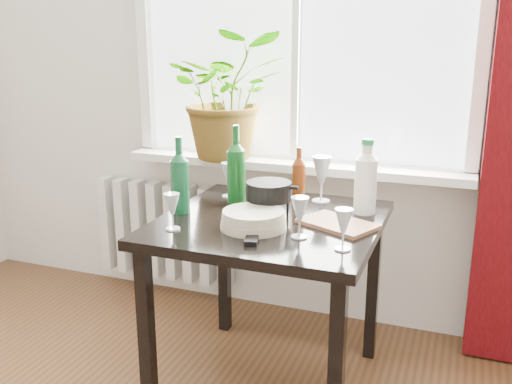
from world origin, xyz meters
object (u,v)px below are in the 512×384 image
at_px(wine_bottle_left, 180,175).
at_px(fondue_pot, 269,199).
at_px(potted_plant, 228,96).
at_px(wineglass_front_right, 300,217).
at_px(table, 270,241).
at_px(tv_remote, 253,237).
at_px(cutting_board, 338,224).
at_px(cleaning_bottle, 366,176).
at_px(wineglass_back_center, 321,178).
at_px(wineglass_far_right, 343,229).
at_px(plate_stack, 253,220).
at_px(wineglass_back_left, 229,180).
at_px(wine_bottle_right, 236,164).
at_px(wineglass_front_left, 172,211).
at_px(radiator, 164,230).
at_px(bottle_amber, 299,174).

bearing_deg(wine_bottle_left, fondue_pot, 12.60).
distance_m(potted_plant, wineglass_front_right, 0.99).
relative_size(table, tv_remote, 5.51).
xyz_separation_m(tv_remote, cutting_board, (0.25, 0.25, -0.00)).
height_order(cleaning_bottle, wineglass_back_center, cleaning_bottle).
xyz_separation_m(potted_plant, wineglass_far_right, (0.76, -0.79, -0.34)).
distance_m(wineglass_far_right, cutting_board, 0.26).
height_order(wineglass_back_center, cutting_board, wineglass_back_center).
distance_m(plate_stack, tv_remote, 0.12).
bearing_deg(tv_remote, wineglass_back_left, 107.27).
relative_size(potted_plant, cutting_board, 2.22).
bearing_deg(plate_stack, wineglass_back_left, 125.38).
xyz_separation_m(table, tv_remote, (0.02, -0.24, 0.10)).
distance_m(wineglass_back_left, cutting_board, 0.60).
xyz_separation_m(cleaning_bottle, wineglass_back_center, (-0.21, 0.10, -0.05)).
relative_size(wine_bottle_left, wine_bottle_right, 0.93).
bearing_deg(potted_plant, fondue_pot, -52.71).
bearing_deg(table, wine_bottle_right, 141.53).
relative_size(potted_plant, wineglass_back_left, 3.90).
distance_m(wineglass_back_left, plate_stack, 0.45).
xyz_separation_m(wineglass_far_right, wineglass_back_left, (-0.62, 0.47, 0.01)).
relative_size(plate_stack, tv_remote, 1.62).
distance_m(wineglass_back_left, wineglass_front_left, 0.48).
relative_size(table, wineglass_back_left, 5.33).
bearing_deg(wineglass_back_center, wineglass_back_left, -169.73).
bearing_deg(wine_bottle_left, wineglass_back_center, 35.35).
height_order(radiator, wineglass_back_center, wineglass_back_center).
relative_size(potted_plant, bottle_amber, 2.63).
bearing_deg(radiator, cleaning_bottle, -19.56).
xyz_separation_m(wineglass_far_right, fondue_pot, (-0.36, 0.27, -0.00)).
xyz_separation_m(wineglass_front_right, wineglass_front_left, (-0.47, -0.08, -0.01)).
distance_m(radiator, fondue_pot, 1.11).
bearing_deg(plate_stack, tv_remote, -70.44).
relative_size(table, fondue_pot, 4.08).
relative_size(wineglass_back_left, wineglass_front_left, 1.12).
distance_m(tv_remote, cutting_board, 0.35).
relative_size(wineglass_front_right, fondue_pot, 0.74).
bearing_deg(wineglass_back_center, plate_stack, -108.75).
bearing_deg(wineglass_far_right, wine_bottle_right, 144.01).
relative_size(wineglass_back_left, fondue_pot, 0.76).
relative_size(potted_plant, wineglass_back_center, 3.00).
height_order(cleaning_bottle, wineglass_back_left, cleaning_bottle).
bearing_deg(radiator, fondue_pot, -35.67).
bearing_deg(bottle_amber, fondue_pot, -99.19).
bearing_deg(table, fondue_pot, 118.90).
distance_m(cleaning_bottle, wineglass_back_left, 0.62).
bearing_deg(wine_bottle_right, bottle_amber, 28.44).
bearing_deg(wineglass_back_center, wineglass_front_right, -84.83).
distance_m(cleaning_bottle, wineglass_front_left, 0.79).
bearing_deg(fondue_pot, wineglass_back_center, 67.90).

